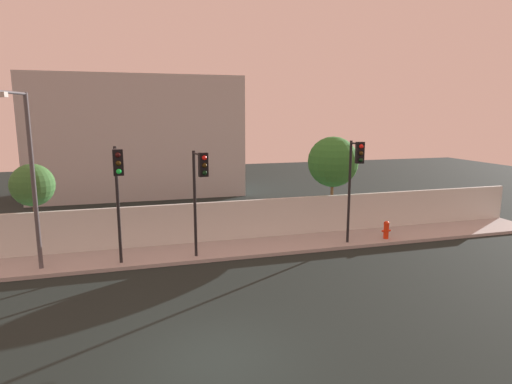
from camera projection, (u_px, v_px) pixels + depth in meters
ground_plane at (215, 361)px, 10.49m from camera, size 80.00×80.00×0.00m
sidewalk at (178, 254)px, 18.23m from camera, size 36.00×2.40×0.15m
perimeter_wall at (174, 224)px, 19.27m from camera, size 36.00×0.18×1.80m
traffic_light_left at (199, 182)px, 16.69m from camera, size 0.46×1.30×4.32m
traffic_light_center at (118, 181)px, 15.57m from camera, size 0.38×1.86×4.55m
traffic_light_right at (355, 170)px, 18.57m from camera, size 0.36×1.18×4.60m
street_lamp_curbside at (28, 167)px, 15.39m from camera, size 0.84×2.09×6.49m
fire_hydrant at (386, 229)px, 20.17m from camera, size 0.44×0.26×0.83m
roadside_tree_leftmost at (33, 185)px, 18.26m from camera, size 1.80×1.80×3.83m
roadside_tree_midleft at (333, 162)px, 21.95m from camera, size 2.56×2.56×4.77m
low_building_distant at (138, 136)px, 31.62m from camera, size 14.61×6.00×8.50m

